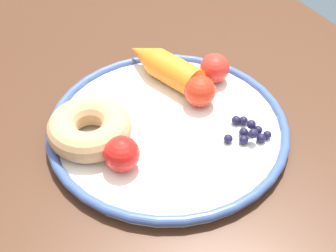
# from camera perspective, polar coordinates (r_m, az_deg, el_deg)

# --- Properties ---
(dining_table) EXTENTS (1.09, 0.74, 0.75)m
(dining_table) POSITION_cam_1_polar(r_m,az_deg,el_deg) (0.67, 2.07, -10.25)
(dining_table) COLOR #412618
(dining_table) RESTS_ON ground_plane
(plate) EXTENTS (0.30, 0.30, 0.02)m
(plate) POSITION_cam_1_polar(r_m,az_deg,el_deg) (0.63, 0.00, -0.19)
(plate) COLOR white
(plate) RESTS_ON dining_table
(carrot_orange) EXTENTS (0.13, 0.07, 0.04)m
(carrot_orange) POSITION_cam_1_polar(r_m,az_deg,el_deg) (0.69, -0.64, 6.91)
(carrot_orange) COLOR orange
(carrot_orange) RESTS_ON plate
(donut) EXTENTS (0.14, 0.14, 0.04)m
(donut) POSITION_cam_1_polar(r_m,az_deg,el_deg) (0.60, -8.89, -0.27)
(donut) COLOR tan
(donut) RESTS_ON plate
(blueberry_pile) EXTENTS (0.05, 0.06, 0.02)m
(blueberry_pile) POSITION_cam_1_polar(r_m,az_deg,el_deg) (0.62, 9.13, -0.62)
(blueberry_pile) COLOR #191638
(blueberry_pile) RESTS_ON plate
(tomato_near) EXTENTS (0.04, 0.04, 0.04)m
(tomato_near) POSITION_cam_1_polar(r_m,az_deg,el_deg) (0.69, 5.30, 6.55)
(tomato_near) COLOR red
(tomato_near) RESTS_ON plate
(tomato_mid) EXTENTS (0.04, 0.04, 0.04)m
(tomato_mid) POSITION_cam_1_polar(r_m,az_deg,el_deg) (0.56, -5.26, -3.15)
(tomato_mid) COLOR red
(tomato_mid) RESTS_ON plate
(tomato_far) EXTENTS (0.04, 0.04, 0.04)m
(tomato_far) POSITION_cam_1_polar(r_m,az_deg,el_deg) (0.65, 3.65, 3.97)
(tomato_far) COLOR red
(tomato_far) RESTS_ON plate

